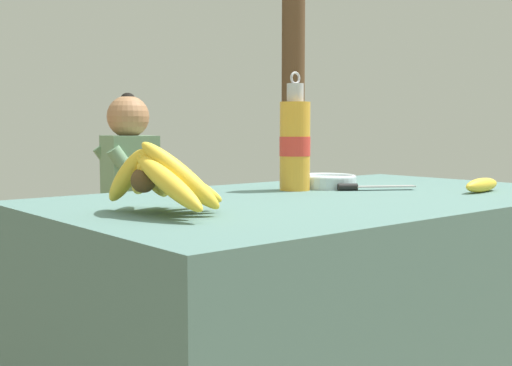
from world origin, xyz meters
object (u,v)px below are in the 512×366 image
at_px(water_bottle, 295,143).
at_px(knife, 366,187).
at_px(banana_bunch_ripe, 163,179).
at_px(loose_banana_front, 482,185).
at_px(seated_vendor, 120,193).
at_px(serving_bowl, 326,181).
at_px(wooden_bench, 124,251).
at_px(banana_bunch_green, 38,233).
at_px(support_post_far, 293,84).

bearing_deg(water_bottle, knife, -41.90).
relative_size(banana_bunch_ripe, loose_banana_front, 1.90).
distance_m(loose_banana_front, seated_vendor, 1.68).
distance_m(serving_bowl, water_bottle, 0.17).
bearing_deg(seated_vendor, wooden_bench, -129.45).
relative_size(banana_bunch_ripe, banana_bunch_green, 1.19).
relative_size(seated_vendor, support_post_far, 0.45).
height_order(serving_bowl, wooden_bench, serving_bowl).
height_order(serving_bowl, banana_bunch_green, serving_bowl).
bearing_deg(banana_bunch_ripe, water_bottle, 19.65).
distance_m(serving_bowl, support_post_far, 2.15).
relative_size(water_bottle, support_post_far, 0.14).
height_order(wooden_bench, seated_vendor, seated_vendor).
relative_size(banana_bunch_ripe, support_post_far, 0.15).
distance_m(water_bottle, loose_banana_front, 0.52).
bearing_deg(wooden_bench, water_bottle, -97.42).
bearing_deg(serving_bowl, banana_bunch_ripe, -163.76).
bearing_deg(banana_bunch_green, banana_bunch_ripe, -102.12).
relative_size(water_bottle, wooden_bench, 0.21).
bearing_deg(knife, water_bottle, 170.13).
distance_m(serving_bowl, seated_vendor, 1.30).
height_order(water_bottle, knife, water_bottle).
distance_m(loose_banana_front, wooden_bench, 1.74).
distance_m(water_bottle, wooden_bench, 1.42).
bearing_deg(water_bottle, banana_bunch_ripe, -160.35).
relative_size(serving_bowl, knife, 0.88).
bearing_deg(banana_bunch_ripe, seated_vendor, 65.04).
distance_m(wooden_bench, seated_vendor, 0.27).
relative_size(banana_bunch_green, support_post_far, 0.12).
bearing_deg(loose_banana_front, seated_vendor, 97.09).
distance_m(loose_banana_front, banana_bunch_green, 1.80).
relative_size(wooden_bench, seated_vendor, 1.51).
height_order(banana_bunch_ripe, serving_bowl, banana_bunch_ripe).
relative_size(serving_bowl, loose_banana_front, 0.99).
bearing_deg(banana_bunch_green, wooden_bench, -0.16).
bearing_deg(loose_banana_front, serving_bowl, 121.50).
xyz_separation_m(knife, wooden_bench, (0.02, 1.45, -0.40)).
relative_size(knife, support_post_far, 0.09).
xyz_separation_m(loose_banana_front, knife, (-0.20, 0.24, -0.01)).
bearing_deg(seated_vendor, support_post_far, -151.17).
relative_size(banana_bunch_ripe, wooden_bench, 0.22).
relative_size(water_bottle, loose_banana_front, 1.83).
height_order(banana_bunch_green, support_post_far, support_post_far).
bearing_deg(loose_banana_front, banana_bunch_green, 108.90).
height_order(water_bottle, seated_vendor, seated_vendor).
distance_m(knife, support_post_far, 2.24).
relative_size(loose_banana_front, banana_bunch_green, 0.63).
relative_size(wooden_bench, banana_bunch_green, 5.51).
bearing_deg(support_post_far, water_bottle, -133.16).
height_order(knife, support_post_far, support_post_far).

